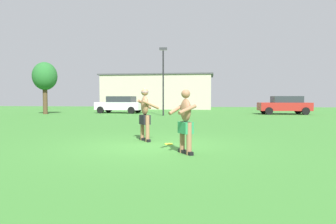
{
  "coord_description": "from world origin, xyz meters",
  "views": [
    {
      "loc": [
        1.74,
        -8.77,
        1.41
      ],
      "look_at": [
        0.38,
        0.99,
        0.96
      ],
      "focal_mm": 32.35,
      "sensor_mm": 36.0,
      "label": 1
    }
  ],
  "objects_px": {
    "tree_left_field": "(45,77)",
    "player_with_cap": "(145,112)",
    "car_red_mid_lot": "(285,105)",
    "lamp_post": "(163,74)",
    "player_in_green": "(185,120)",
    "frisbee": "(169,144)",
    "car_white_near_post": "(120,104)"
  },
  "relations": [
    {
      "from": "tree_left_field",
      "to": "player_with_cap",
      "type": "bearing_deg",
      "value": -51.05
    },
    {
      "from": "car_red_mid_lot",
      "to": "lamp_post",
      "type": "distance_m",
      "value": 11.04
    },
    {
      "from": "lamp_post",
      "to": "tree_left_field",
      "type": "xyz_separation_m",
      "value": [
        -10.67,
        0.88,
        -0.09
      ]
    },
    {
      "from": "lamp_post",
      "to": "player_in_green",
      "type": "bearing_deg",
      "value": -79.24
    },
    {
      "from": "player_in_green",
      "to": "tree_left_field",
      "type": "relative_size",
      "value": 0.36
    },
    {
      "from": "frisbee",
      "to": "lamp_post",
      "type": "height_order",
      "value": "lamp_post"
    },
    {
      "from": "player_with_cap",
      "to": "lamp_post",
      "type": "xyz_separation_m",
      "value": [
        -1.63,
        14.33,
        2.4
      ]
    },
    {
      "from": "player_with_cap",
      "to": "player_in_green",
      "type": "height_order",
      "value": "player_with_cap"
    },
    {
      "from": "lamp_post",
      "to": "car_white_near_post",
      "type": "bearing_deg",
      "value": 143.25
    },
    {
      "from": "frisbee",
      "to": "car_white_near_post",
      "type": "bearing_deg",
      "value": 111.22
    },
    {
      "from": "player_with_cap",
      "to": "tree_left_field",
      "type": "relative_size",
      "value": 0.38
    },
    {
      "from": "tree_left_field",
      "to": "car_white_near_post",
      "type": "bearing_deg",
      "value": 23.35
    },
    {
      "from": "lamp_post",
      "to": "player_with_cap",
      "type": "bearing_deg",
      "value": -83.52
    },
    {
      "from": "player_with_cap",
      "to": "car_red_mid_lot",
      "type": "bearing_deg",
      "value": 64.33
    },
    {
      "from": "frisbee",
      "to": "tree_left_field",
      "type": "xyz_separation_m",
      "value": [
        -13.16,
        15.81,
        3.26
      ]
    },
    {
      "from": "player_in_green",
      "to": "lamp_post",
      "type": "height_order",
      "value": "lamp_post"
    },
    {
      "from": "car_white_near_post",
      "to": "tree_left_field",
      "type": "bearing_deg",
      "value": -156.65
    },
    {
      "from": "player_with_cap",
      "to": "frisbee",
      "type": "distance_m",
      "value": 1.41
    },
    {
      "from": "player_in_green",
      "to": "car_white_near_post",
      "type": "distance_m",
      "value": 21.37
    },
    {
      "from": "frisbee",
      "to": "lamp_post",
      "type": "bearing_deg",
      "value": 99.47
    },
    {
      "from": "player_in_green",
      "to": "car_white_near_post",
      "type": "relative_size",
      "value": 0.37
    },
    {
      "from": "tree_left_field",
      "to": "player_in_green",
      "type": "bearing_deg",
      "value": -51.46
    },
    {
      "from": "player_in_green",
      "to": "lamp_post",
      "type": "xyz_separation_m",
      "value": [
        -3.12,
        16.43,
        2.5
      ]
    },
    {
      "from": "player_with_cap",
      "to": "car_white_near_post",
      "type": "distance_m",
      "value": 18.88
    },
    {
      "from": "player_with_cap",
      "to": "tree_left_field",
      "type": "height_order",
      "value": "tree_left_field"
    },
    {
      "from": "frisbee",
      "to": "car_white_near_post",
      "type": "xyz_separation_m",
      "value": [
        -7.15,
        18.4,
        0.81
      ]
    },
    {
      "from": "player_with_cap",
      "to": "car_white_near_post",
      "type": "height_order",
      "value": "player_with_cap"
    },
    {
      "from": "player_in_green",
      "to": "lamp_post",
      "type": "bearing_deg",
      "value": 100.76
    },
    {
      "from": "car_white_near_post",
      "to": "player_in_green",
      "type": "bearing_deg",
      "value": -68.65
    },
    {
      "from": "frisbee",
      "to": "car_white_near_post",
      "type": "relative_size",
      "value": 0.06
    },
    {
      "from": "car_red_mid_lot",
      "to": "car_white_near_post",
      "type": "bearing_deg",
      "value": 179.93
    },
    {
      "from": "player_in_green",
      "to": "car_red_mid_lot",
      "type": "bearing_deg",
      "value": 70.48
    }
  ]
}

